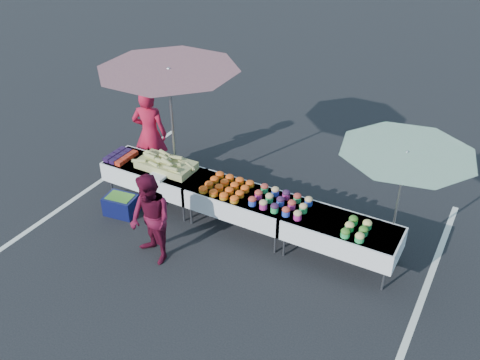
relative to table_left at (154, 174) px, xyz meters
The scene contains 17 objects.
ground 1.89m from the table_left, ahead, with size 80.00×80.00×0.00m, color black.
stripe_left 1.52m from the table_left, behind, with size 0.10×5.00×0.00m, color silver.
stripe_right 5.03m from the table_left, ahead, with size 0.10×5.00×0.00m, color silver.
table_left is the anchor object (origin of this frame).
table_center 1.80m from the table_left, ahead, with size 1.86×0.81×0.75m.
table_right 3.60m from the table_left, ahead, with size 1.86×0.81×0.75m.
berry_punnets 0.74m from the table_left, behind, with size 0.40×0.54×0.08m.
corn_pile 0.36m from the table_left, 10.10° to the left, with size 1.16×0.57×0.26m.
plastic_bags 0.47m from the table_left, 45.00° to the right, with size 0.30×0.25×0.05m, color white.
carrot_bowls 1.57m from the table_left, ahead, with size 0.75×0.69×0.11m.
potato_cups 2.56m from the table_left, ahead, with size 0.94×0.58×0.16m.
bean_baskets 3.87m from the table_left, ahead, with size 0.36×0.50×0.15m.
vendor 1.01m from the table_left, 130.18° to the left, with size 0.68×0.44×1.86m, color #B31433.
customer 1.69m from the table_left, 54.71° to the right, with size 0.75×0.58×1.54m, color #570D24.
umbrella_left 1.77m from the table_left, 64.08° to the left, with size 3.22×3.22×2.54m.
umbrella_right 4.50m from the table_left, ahead, with size 2.34×2.34×2.03m.
storage_bin 0.82m from the table_left, 115.14° to the right, with size 0.61×0.48×0.37m.
Camera 1 is at (3.64, -6.55, 5.71)m, focal length 40.00 mm.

